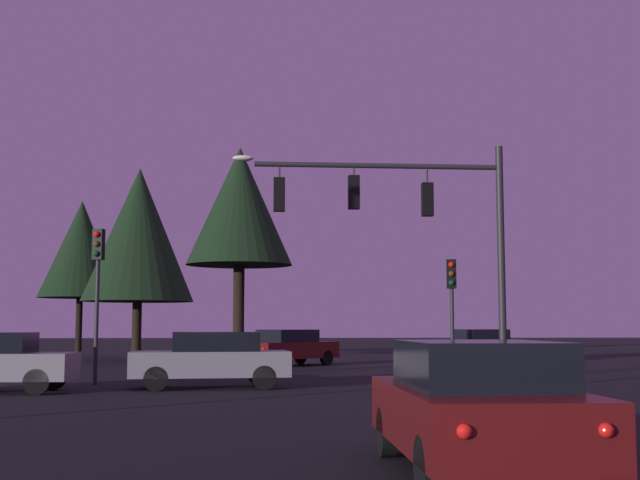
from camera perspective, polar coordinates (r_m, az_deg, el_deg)
name	(u,v)px	position (r m, az deg, el deg)	size (l,w,h in m)	color
ground_plane	(277,374)	(29.87, -2.93, -9.07)	(168.00, 168.00, 0.00)	black
traffic_signal_mast_arm	(412,216)	(22.57, 6.31, 1.62)	(7.31, 0.44, 6.54)	#232326
traffic_light_corner_left	(97,274)	(25.10, -14.89, -2.26)	(0.35, 0.38, 4.49)	#232326
traffic_light_corner_right	(452,294)	(26.33, 8.94, -3.64)	(0.34, 0.37, 3.74)	#232326
car_nearside_lane	(477,405)	(9.91, 10.60, -10.96)	(1.87, 4.31, 1.52)	#4C0F0F
car_crossing_left	(211,359)	(23.17, -7.40, -8.01)	(4.47, 2.12, 1.52)	gray
car_far_lane	(290,347)	(35.54, -2.08, -7.27)	(4.29, 4.16, 1.52)	#4C0F0F
car_parked_lot	(483,346)	(38.18, 11.00, -7.07)	(4.31, 3.37, 1.52)	#473828
tree_behind_sign	(139,235)	(41.25, -12.22, 0.36)	(5.33, 5.33, 9.29)	black
tree_left_far	(81,249)	(45.73, -15.93, -0.61)	(4.32, 4.32, 8.24)	black
tree_center_horizon	(240,207)	(29.91, -5.48, 2.26)	(3.75, 3.75, 8.04)	black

